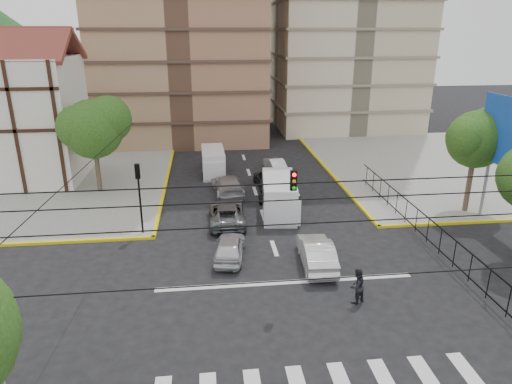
{
  "coord_description": "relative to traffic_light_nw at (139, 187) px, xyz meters",
  "views": [
    {
      "loc": [
        -3.77,
        -18.55,
        12.02
      ],
      "look_at": [
        -1.22,
        3.68,
        4.0
      ],
      "focal_mm": 32.0,
      "sensor_mm": 36.0,
      "label": 1
    }
  ],
  "objects": [
    {
      "name": "tudor_building",
      "position": [
        -11.2,
        12.2,
        2.14
      ],
      "size": [
        10.8,
        8.05,
        12.23
      ],
      "color": "silver",
      "rests_on": "ground"
    },
    {
      "name": "pedestrian_crosswalk",
      "position": [
        10.73,
        -8.71,
        -2.25
      ],
      "size": [
        1.05,
        0.98,
        1.73
      ],
      "primitive_type": "imported",
      "rotation": [
        0.0,
        0.0,
        3.64
      ],
      "color": "black",
      "rests_on": "ground"
    },
    {
      "name": "sidewalk_nw",
      "position": [
        -12.2,
        12.2,
        -3.04
      ],
      "size": [
        26.0,
        26.0,
        0.15
      ],
      "primitive_type": "cube",
      "color": "gray",
      "rests_on": "ground"
    },
    {
      "name": "car_grey_mid_left",
      "position": [
        5.27,
        1.24,
        -2.43
      ],
      "size": [
        2.33,
        4.97,
        1.37
      ],
      "primitive_type": "imported",
      "rotation": [
        0.0,
        0.0,
        3.13
      ],
      "color": "slate",
      "rests_on": "ground"
    },
    {
      "name": "sidewalk_ne",
      "position": [
        27.8,
        12.2,
        -3.04
      ],
      "size": [
        26.0,
        26.0,
        0.15
      ],
      "primitive_type": "cube",
      "color": "gray",
      "rests_on": "ground"
    },
    {
      "name": "car_silver_front_left",
      "position": [
        5.17,
        -3.67,
        -2.45
      ],
      "size": [
        2.14,
        4.08,
        1.32
      ],
      "primitive_type": "imported",
      "rotation": [
        0.0,
        0.0,
        2.99
      ],
      "color": "silver",
      "rests_on": "ground"
    },
    {
      "name": "stop_line",
      "position": [
        7.8,
        -6.6,
        -3.11
      ],
      "size": [
        13.0,
        0.4,
        0.01
      ],
      "primitive_type": "cube",
      "color": "silver",
      "rests_on": "ground"
    },
    {
      "name": "car_white_front_right",
      "position": [
        9.74,
        -5.0,
        -2.37
      ],
      "size": [
        1.84,
        4.61,
        1.49
      ],
      "primitive_type": "imported",
      "rotation": [
        0.0,
        0.0,
        3.08
      ],
      "color": "white",
      "rests_on": "ground"
    },
    {
      "name": "ground",
      "position": [
        7.8,
        -7.8,
        -3.11
      ],
      "size": [
        160.0,
        160.0,
        0.0
      ],
      "primitive_type": "plane",
      "color": "black",
      "rests_on": "ground"
    },
    {
      "name": "traffic_light_hanging",
      "position": [
        7.8,
        -9.84,
        2.79
      ],
      "size": [
        18.0,
        9.12,
        0.92
      ],
      "color": "black",
      "rests_on": "ground"
    },
    {
      "name": "car_silver_rear_left",
      "position": [
        5.63,
        6.75,
        -2.38
      ],
      "size": [
        2.53,
        5.25,
        1.47
      ],
      "primitive_type": "imported",
      "rotation": [
        0.0,
        0.0,
        3.24
      ],
      "color": "#ADACB1",
      "rests_on": "ground"
    },
    {
      "name": "van_right_lane",
      "position": [
        8.92,
        2.27,
        -1.91
      ],
      "size": [
        2.72,
        5.67,
        2.46
      ],
      "rotation": [
        0.0,
        0.0,
        -0.11
      ],
      "color": "silver",
      "rests_on": "ground"
    },
    {
      "name": "van_left_lane",
      "position": [
        4.68,
        11.89,
        -2.06
      ],
      "size": [
        2.05,
        4.85,
        2.18
      ],
      "rotation": [
        0.0,
        0.0,
        0.02
      ],
      "color": "silver",
      "rests_on": "ground"
    },
    {
      "name": "tree_tudor",
      "position": [
        -4.1,
        8.21,
        2.11
      ],
      "size": [
        5.39,
        4.4,
        7.43
      ],
      "color": "#473828",
      "rests_on": "ground"
    },
    {
      "name": "tree_park_c",
      "position": [
        21.89,
        1.21,
        2.22
      ],
      "size": [
        4.65,
        3.8,
        7.25
      ],
      "color": "#473828",
      "rests_on": "ground"
    },
    {
      "name": "traffic_light_nw",
      "position": [
        0.0,
        0.0,
        0.0
      ],
      "size": [
        0.28,
        0.22,
        4.4
      ],
      "color": "black",
      "rests_on": "ground"
    },
    {
      "name": "car_white_rear_right",
      "position": [
        10.14,
        12.36,
        -2.5
      ],
      "size": [
        1.76,
        3.85,
        1.22
      ],
      "primitive_type": "imported",
      "rotation": [
        0.0,
        0.0,
        3.27
      ],
      "color": "silver",
      "rests_on": "ground"
    },
    {
      "name": "car_darkgrey_mid_right",
      "position": [
        8.91,
        7.87,
        -2.39
      ],
      "size": [
        2.15,
        4.41,
        1.45
      ],
      "primitive_type": "imported",
      "rotation": [
        0.0,
        0.0,
        3.25
      ],
      "color": "black",
      "rests_on": "ground"
    },
    {
      "name": "park_fence",
      "position": [
        16.8,
        -3.3,
        -3.11
      ],
      "size": [
        0.1,
        22.5,
        1.66
      ],
      "primitive_type": null,
      "color": "black",
      "rests_on": "ground"
    }
  ]
}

